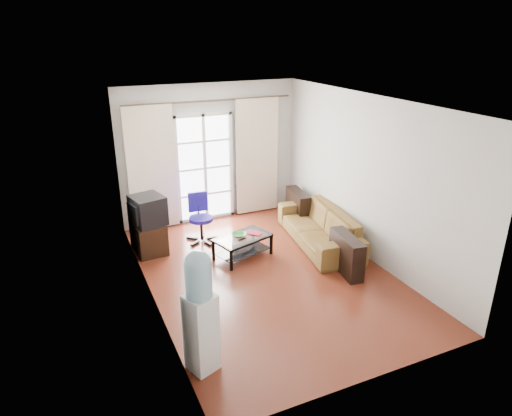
{
  "coord_description": "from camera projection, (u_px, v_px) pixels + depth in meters",
  "views": [
    {
      "loc": [
        -2.77,
        -5.74,
        3.64
      ],
      "look_at": [
        -0.03,
        0.35,
        1.0
      ],
      "focal_mm": 32.0,
      "sensor_mm": 36.0,
      "label": 1
    }
  ],
  "objects": [
    {
      "name": "french_door",
      "position": [
        205.0,
        168.0,
        8.97
      ],
      "size": [
        1.16,
        0.06,
        2.15
      ],
      "color": "white",
      "rests_on": "wall_back"
    },
    {
      "name": "task_chair",
      "position": [
        201.0,
        227.0,
        8.31
      ],
      "size": [
        0.64,
        0.64,
        0.89
      ],
      "rotation": [
        0.0,
        0.0,
        -0.07
      ],
      "color": "black",
      "rests_on": "floor"
    },
    {
      "name": "coffee_table",
      "position": [
        243.0,
        244.0,
        7.7
      ],
      "size": [
        1.06,
        0.79,
        0.38
      ],
      "rotation": [
        0.0,
        0.0,
        0.3
      ],
      "color": "silver",
      "rests_on": "floor"
    },
    {
      "name": "wall_front",
      "position": [
        379.0,
        274.0,
        4.57
      ],
      "size": [
        3.6,
        0.02,
        2.7
      ],
      "primitive_type": "cube",
      "color": "beige",
      "rests_on": "floor"
    },
    {
      "name": "ceiling",
      "position": [
        268.0,
        101.0,
        6.27
      ],
      "size": [
        5.2,
        5.2,
        0.0
      ],
      "primitive_type": "plane",
      "rotation": [
        3.14,
        0.0,
        0.0
      ],
      "color": "white",
      "rests_on": "wall_back"
    },
    {
      "name": "book",
      "position": [
        253.0,
        235.0,
        7.68
      ],
      "size": [
        0.38,
        0.39,
        0.02
      ],
      "primitive_type": "imported",
      "rotation": [
        0.0,
        0.0,
        0.73
      ],
      "color": "maroon",
      "rests_on": "coffee_table"
    },
    {
      "name": "curtain_right",
      "position": [
        257.0,
        157.0,
        9.29
      ],
      "size": [
        0.9,
        0.07,
        2.35
      ],
      "primitive_type": "cube",
      "color": "beige",
      "rests_on": "curtain_rod"
    },
    {
      "name": "bowl",
      "position": [
        239.0,
        235.0,
        7.64
      ],
      "size": [
        0.4,
        0.4,
        0.06
      ],
      "primitive_type": "imported",
      "rotation": [
        0.0,
        0.0,
        -0.38
      ],
      "color": "#318837",
      "rests_on": "coffee_table"
    },
    {
      "name": "remote",
      "position": [
        242.0,
        239.0,
        7.53
      ],
      "size": [
        0.15,
        0.09,
        0.02
      ],
      "primitive_type": "cube",
      "rotation": [
        0.0,
        0.0,
        0.33
      ],
      "color": "black",
      "rests_on": "coffee_table"
    },
    {
      "name": "sofa",
      "position": [
        319.0,
        227.0,
        8.18
      ],
      "size": [
        2.4,
        1.46,
        0.63
      ],
      "primitive_type": "imported",
      "rotation": [
        0.0,
        0.0,
        -1.72
      ],
      "color": "brown",
      "rests_on": "floor"
    },
    {
      "name": "radiator",
      "position": [
        250.0,
        197.0,
        9.57
      ],
      "size": [
        0.64,
        0.12,
        0.64
      ],
      "primitive_type": "cube",
      "color": "gray",
      "rests_on": "floor"
    },
    {
      "name": "water_cooler",
      "position": [
        200.0,
        310.0,
        4.97
      ],
      "size": [
        0.39,
        0.39,
        1.49
      ],
      "rotation": [
        0.0,
        0.0,
        0.36
      ],
      "color": "white",
      "rests_on": "floor"
    },
    {
      "name": "floor",
      "position": [
        267.0,
        273.0,
        7.27
      ],
      "size": [
        5.2,
        5.2,
        0.0
      ],
      "primitive_type": "plane",
      "color": "maroon",
      "rests_on": "ground"
    },
    {
      "name": "tv_stand",
      "position": [
        149.0,
        237.0,
        7.92
      ],
      "size": [
        0.54,
        0.76,
        0.53
      ],
      "primitive_type": "cube",
      "rotation": [
        0.0,
        0.0,
        0.08
      ],
      "color": "black",
      "rests_on": "floor"
    },
    {
      "name": "wall_left",
      "position": [
        146.0,
        212.0,
        6.08
      ],
      "size": [
        0.02,
        5.2,
        2.7
      ],
      "primitive_type": "cube",
      "color": "beige",
      "rests_on": "floor"
    },
    {
      "name": "wall_right",
      "position": [
        367.0,
        178.0,
        7.46
      ],
      "size": [
        0.02,
        5.2,
        2.7
      ],
      "primitive_type": "cube",
      "color": "beige",
      "rests_on": "floor"
    },
    {
      "name": "crt_tv",
      "position": [
        147.0,
        210.0,
        7.68
      ],
      "size": [
        0.63,
        0.64,
        0.49
      ],
      "rotation": [
        0.0,
        0.0,
        0.23
      ],
      "color": "black",
      "rests_on": "tv_stand"
    },
    {
      "name": "curtain_rod",
      "position": [
        210.0,
        101.0,
        8.51
      ],
      "size": [
        3.3,
        0.04,
        0.04
      ],
      "primitive_type": "cylinder",
      "rotation": [
        0.0,
        1.57,
        0.0
      ],
      "color": "#4C3F2D",
      "rests_on": "wall_back"
    },
    {
      "name": "wall_back",
      "position": [
        211.0,
        153.0,
        8.98
      ],
      "size": [
        3.6,
        0.02,
        2.7
      ],
      "primitive_type": "cube",
      "color": "beige",
      "rests_on": "floor"
    },
    {
      "name": "curtain_left",
      "position": [
        152.0,
        169.0,
        8.47
      ],
      "size": [
        0.9,
        0.07,
        2.35
      ],
      "primitive_type": "cube",
      "color": "beige",
      "rests_on": "curtain_rod"
    }
  ]
}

